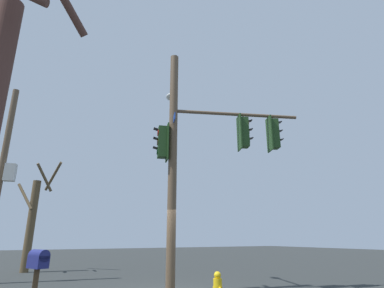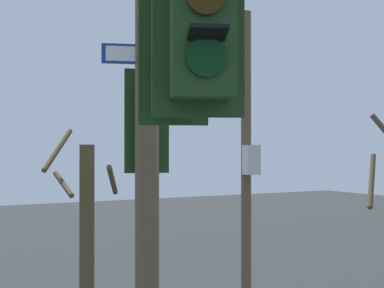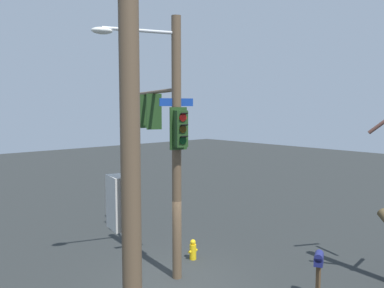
{
  "view_description": "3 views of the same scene",
  "coord_description": "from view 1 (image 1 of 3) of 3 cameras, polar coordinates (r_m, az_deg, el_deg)",
  "views": [
    {
      "loc": [
        9.38,
        -3.95,
        1.65
      ],
      "look_at": [
        0.42,
        0.79,
        4.74
      ],
      "focal_mm": 28.7,
      "sensor_mm": 36.0,
      "label": 1
    },
    {
      "loc": [
        3.02,
        6.51,
        4.44
      ],
      "look_at": [
        -0.47,
        0.33,
        4.5
      ],
      "focal_mm": 53.3,
      "sensor_mm": 36.0,
      "label": 2
    },
    {
      "loc": [
        -7.78,
        -9.26,
        5.44
      ],
      "look_at": [
        0.66,
        0.13,
        4.27
      ],
      "focal_mm": 37.29,
      "sensor_mm": 36.0,
      "label": 3
    }
  ],
  "objects": [
    {
      "name": "main_signal_pole_assembly",
      "position": [
        10.81,
        0.67,
        -0.34
      ],
      "size": [
        4.08,
        5.05,
        8.19
      ],
      "rotation": [
        0.0,
        0.0,
        1.22
      ],
      "color": "brown",
      "rests_on": "ground"
    },
    {
      "name": "secondary_pole_assembly",
      "position": [
        14.66,
        -31.89,
        -5.28
      ],
      "size": [
        0.4,
        0.68,
        7.86
      ],
      "rotation": [
        0.0,
        0.0,
        1.35
      ],
      "color": "brown",
      "rests_on": "ground"
    },
    {
      "name": "fire_hydrant",
      "position": [
        9.41,
        4.8,
        -24.86
      ],
      "size": [
        0.38,
        0.24,
        0.73
      ],
      "color": "yellow",
      "rests_on": "ground"
    },
    {
      "name": "mailbox",
      "position": [
        7.34,
        -26.75,
        -19.47
      ],
      "size": [
        0.5,
        0.41,
        1.41
      ],
      "rotation": [
        0.0,
        0.0,
        5.17
      ],
      "color": "#4C3823",
      "rests_on": "ground"
    },
    {
      "name": "bare_tree_corner",
      "position": [
        18.12,
        -27.55,
        -12.27
      ],
      "size": [
        1.98,
        2.0,
        5.58
      ],
      "color": "brown",
      "rests_on": "ground"
    }
  ]
}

